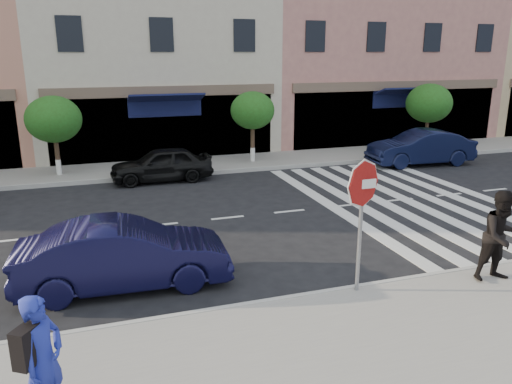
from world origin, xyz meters
name	(u,v)px	position (x,y,z in m)	size (l,w,h in m)	color
ground	(274,272)	(0.00, 0.00, 0.00)	(120.00, 120.00, 0.00)	black
sidewalk_near	(356,363)	(0.00, -3.75, 0.07)	(60.00, 4.50, 0.15)	gray
sidewalk_far	(185,166)	(0.00, 11.00, 0.07)	(60.00, 3.00, 0.15)	gray
building_centre	(149,37)	(-0.50, 17.00, 5.50)	(11.00, 9.00, 11.00)	beige
building_east_mid	(360,21)	(11.50, 17.00, 6.50)	(13.00, 9.00, 13.00)	tan
street_tree_wb	(54,120)	(-5.00, 10.80, 2.31)	(2.10, 2.10, 3.06)	#473323
street_tree_c	(253,111)	(3.00, 10.80, 2.36)	(1.90, 1.90, 3.04)	#473323
street_tree_ea	(429,103)	(12.00, 10.80, 2.39)	(2.20, 2.20, 3.19)	#473323
stop_sign	(362,198)	(1.18, -1.67, 2.11)	(0.96, 0.11, 2.71)	gray
photographer	(43,362)	(-4.48, -3.73, 1.06)	(0.66, 0.43, 1.81)	#212D9B
walker	(501,236)	(4.23, -2.15, 1.12)	(0.95, 0.74, 1.95)	black
car_near_mid	(124,255)	(-3.22, 0.30, 0.72)	(1.52, 4.37, 1.44)	black
car_far_mid	(162,164)	(-1.22, 9.10, 0.65)	(1.55, 3.84, 1.31)	black
car_far_right	(421,148)	(9.99, 8.46, 0.76)	(1.61, 4.61, 1.52)	black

